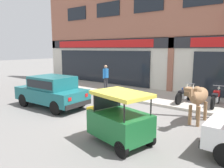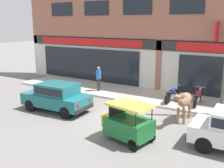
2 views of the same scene
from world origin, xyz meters
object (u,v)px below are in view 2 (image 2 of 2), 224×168
pedestrian (99,76)px  motorcycle_0 (172,95)px  cow (184,100)px  car_0 (57,96)px  motorcycle_1 (198,98)px  auto_rickshaw (127,124)px

pedestrian → motorcycle_0: bearing=1.9°
pedestrian → cow: bearing=-19.5°
car_0 → motorcycle_1: 7.53m
car_0 → motorcycle_1: size_ratio=2.02×
motorcycle_0 → pedestrian: 4.89m
motorcycle_0 → auto_rickshaw: bearing=-89.3°
cow → motorcycle_0: size_ratio=1.19×
car_0 → auto_rickshaw: (4.77, -1.23, -0.15)m
pedestrian → motorcycle_1: bearing=3.0°
car_0 → motorcycle_0: bearing=42.3°
auto_rickshaw → cow: bearing=67.9°
auto_rickshaw → motorcycle_0: bearing=90.7°
car_0 → motorcycle_1: car_0 is taller
motorcycle_0 → pedestrian: (-4.85, -0.16, 0.60)m
car_0 → motorcycle_1: (6.08, 4.43, -0.31)m
motorcycle_0 → motorcycle_1: bearing=6.6°
auto_rickshaw → motorcycle_0: (-0.07, 5.50, -0.15)m
motorcycle_0 → motorcycle_1: (1.39, 0.16, 0.00)m
auto_rickshaw → pedestrian: 7.27m
car_0 → pedestrian: 4.12m
car_0 → auto_rickshaw: size_ratio=1.73×
cow → pedestrian: (-6.20, 2.19, 0.10)m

